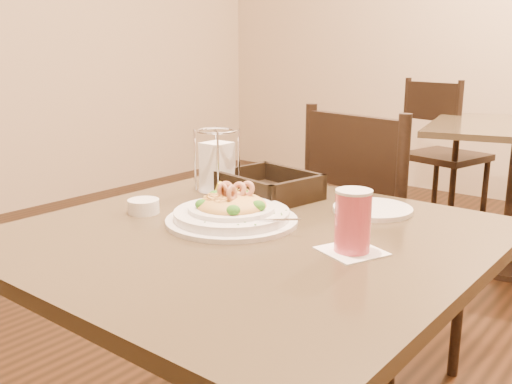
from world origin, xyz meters
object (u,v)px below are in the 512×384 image
Objects in this scene: bread_basket at (268,189)px; butter_ramekin at (144,206)px; main_table at (250,333)px; dining_chair_near at (376,239)px; side_plate at (372,209)px; napkin_caddy at (217,165)px; drink_glass at (353,222)px; pasta_bowl at (232,211)px; dining_chair_far at (441,150)px.

bread_basket reaches higher than butter_ramekin.
dining_chair_near is at bearing 96.51° from main_table.
side_plate is at bearing 9.28° from bread_basket.
napkin_caddy is at bearing -168.40° from side_plate.
drink_glass is at bearing 7.89° from butter_ramekin.
pasta_bowl is 2.29× the size of drink_glass.
dining_chair_far is 2.65m from drink_glass.
main_table is 5.42× the size of napkin_caddy.
main_table is at bearing -113.77° from side_plate.
dining_chair_near is at bearing 76.56° from butter_ramekin.
pasta_bowl is 1.88× the size of napkin_caddy.
drink_glass is (0.29, 0.00, 0.03)m from pasta_bowl.
drink_glass is at bearing 120.61° from dining_chair_far.
dining_chair_far is (-0.47, 1.79, 0.00)m from dining_chair_near.
main_table is at bearing 108.69° from dining_chair_near.
main_table is at bearing -60.11° from bread_basket.
main_table is at bearing 115.73° from dining_chair_far.
side_plate is 2.53× the size of butter_ramekin.
main_table is 0.37m from butter_ramekin.
bread_basket reaches higher than main_table.
side_plate is (0.41, 0.08, -0.07)m from napkin_caddy.
dining_chair_near is 1.00× the size of dining_chair_far.
butter_ramekin reaches higher than side_plate.
dining_chair_near is at bearing 114.84° from side_plate.
butter_ramekin is (0.28, -2.59, 0.25)m from dining_chair_far.
drink_glass is 0.29m from side_plate.
butter_ramekin is at bearing -162.13° from pasta_bowl.
napkin_caddy reaches higher than pasta_bowl.
main_table is 0.27m from pasta_bowl.
pasta_bowl is at bearing 103.55° from dining_chair_near.
dining_chair_near is at bearing 70.51° from napkin_caddy.
drink_glass reaches higher than main_table.
dining_chair_far reaches higher than pasta_bowl.
side_plate is 0.53m from butter_ramekin.
main_table is 0.97× the size of dining_chair_far.
dining_chair_near reaches higher than drink_glass.
main_table is at bearing 9.40° from butter_ramekin.
bread_basket is at bearing 16.04° from napkin_caddy.
dining_chair_far is 2.37m from side_plate.
napkin_caddy is at bearing 159.95° from drink_glass.
drink_glass reaches higher than bread_basket.
butter_ramekin is at bearing -140.27° from side_plate.
bread_basket is at bearing 113.63° from dining_chair_far.
dining_chair_far is 12.92× the size of butter_ramekin.
dining_chair_near reaches higher than bread_basket.
dining_chair_far is 2.37m from napkin_caddy.
dining_chair_near is 3.58× the size of bread_basket.
pasta_bowl reaches higher than bread_basket.
pasta_bowl reaches higher than side_plate.
napkin_caddy is (-0.21, 0.19, 0.04)m from pasta_bowl.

